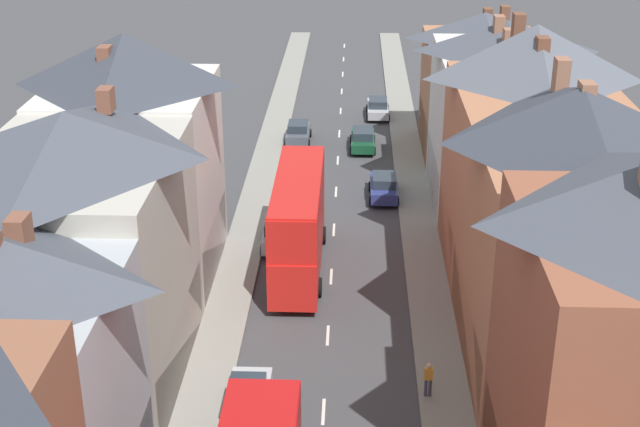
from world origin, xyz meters
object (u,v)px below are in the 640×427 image
Objects in this scene: car_parked_left_a at (247,400)px; car_parked_left_b at (384,187)px; car_mid_black at (378,108)px; pedestrian_mid_right at (428,378)px; double_decker_bus_lead at (298,222)px; car_near_blue at (363,139)px; car_parked_right_a at (279,233)px; car_near_silver at (298,132)px.

car_parked_left_b reaches higher than car_parked_left_a.
car_parked_left_b is at bearing -90.00° from car_mid_black.
car_parked_left_b is at bearing 75.16° from car_parked_left_a.
pedestrian_mid_right is (7.47, 1.51, 0.23)m from car_parked_left_a.
car_near_blue is (3.61, 19.64, -2.02)m from double_decker_bus_lead.
pedestrian_mid_right is (2.57, -31.40, 0.24)m from car_near_blue.
double_decker_bus_lead reaches higher than car_mid_black.
car_near_blue is 1.12× the size of car_parked_right_a.
car_near_silver is 18.31m from car_parked_right_a.
double_decker_bus_lead reaches higher than pedestrian_mid_right.
car_parked_left_a is 0.98× the size of car_mid_black.
car_parked_left_a reaches higher than car_near_blue.
car_mid_black is at bearing 80.76° from car_near_blue.
pedestrian_mid_right is (7.47, -14.46, 0.19)m from car_parked_right_a.
car_parked_left_b reaches higher than car_near_blue.
car_parked_right_a is (-4.90, -16.95, 0.05)m from car_near_blue.
car_parked_left_a is 1.07× the size of car_parked_right_a.
pedestrian_mid_right is at bearing -85.32° from car_near_blue.
car_parked_left_a is 7.63m from pedestrian_mid_right.
car_parked_left_b is (6.20, -10.88, 0.02)m from car_near_silver.
car_near_silver is 0.95× the size of car_parked_left_a.
car_parked_right_a is 0.94× the size of car_parked_left_b.
double_decker_bus_lead is at bearing -64.44° from car_parked_right_a.
pedestrian_mid_right is at bearing -86.68° from car_parked_left_b.
double_decker_bus_lead is at bearing -100.41° from car_near_blue.
car_parked_right_a is (0.00, 15.97, 0.05)m from car_parked_left_a.
pedestrian_mid_right reaches higher than car_parked_right_a.
double_decker_bus_lead reaches higher than car_parked_right_a.
car_mid_black is at bearing 90.00° from car_parked_left_b.
pedestrian_mid_right is (7.47, -32.77, 0.23)m from car_near_silver.
car_mid_black is (6.20, 40.90, -0.00)m from car_parked_left_a.
car_parked_right_a is at bearing 115.56° from double_decker_bus_lead.
car_parked_left_b is 2.55× the size of pedestrian_mid_right.
car_parked_left_a is 1.01× the size of car_parked_left_b.
pedestrian_mid_right reaches higher than car_near_silver.
car_near_blue is 8.10m from car_mid_black.
double_decker_bus_lead is 21.14m from car_near_silver.
car_near_blue is 33.28m from car_parked_left_a.
car_parked_right_a reaches higher than car_near_silver.
car_near_silver is 2.42× the size of pedestrian_mid_right.
pedestrian_mid_right is at bearing -62.27° from double_decker_bus_lead.
car_near_blue is at bearing 94.68° from pedestrian_mid_right.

